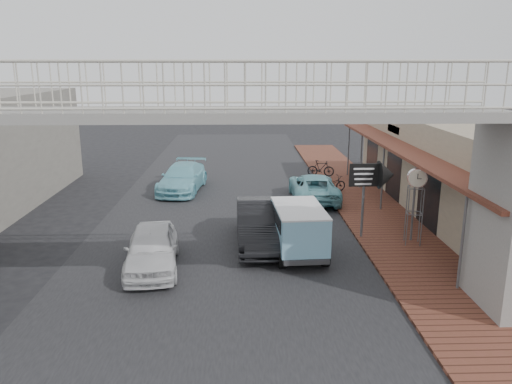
{
  "coord_description": "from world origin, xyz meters",
  "views": [
    {
      "loc": [
        0.77,
        -15.88,
        6.27
      ],
      "look_at": [
        1.31,
        1.55,
        1.8
      ],
      "focal_mm": 35.0,
      "sensor_mm": 36.0,
      "label": 1
    }
  ],
  "objects": [
    {
      "name": "road_strip",
      "position": [
        0.0,
        0.0,
        0.01
      ],
      "size": [
        10.0,
        60.0,
        0.01
      ],
      "primitive_type": "cube",
      "color": "black",
      "rests_on": "ground"
    },
    {
      "name": "angkot_far",
      "position": [
        -2.21,
        8.94,
        0.68
      ],
      "size": [
        2.45,
        4.88,
        1.36
      ],
      "primitive_type": "imported",
      "rotation": [
        0.0,
        0.0,
        -0.12
      ],
      "color": "#7ECBDB",
      "rests_on": "ground"
    },
    {
      "name": "footbridge",
      "position": [
        0.0,
        -4.0,
        3.18
      ],
      "size": [
        16.4,
        2.4,
        6.34
      ],
      "color": "gray",
      "rests_on": "ground"
    },
    {
      "name": "shophouse_row",
      "position": [
        10.97,
        4.0,
        2.01
      ],
      "size": [
        7.2,
        18.0,
        4.0
      ],
      "color": "gray",
      "rests_on": "ground"
    },
    {
      "name": "dark_sedan",
      "position": [
        1.45,
        0.98,
        0.78
      ],
      "size": [
        1.75,
        4.75,
        1.55
      ],
      "primitive_type": "imported",
      "rotation": [
        0.0,
        0.0,
        0.02
      ],
      "color": "black",
      "rests_on": "ground"
    },
    {
      "name": "angkot_van",
      "position": [
        2.67,
        0.02,
        1.09
      ],
      "size": [
        1.79,
        3.58,
        1.71
      ],
      "rotation": [
        0.0,
        0.0,
        0.06
      ],
      "color": "black",
      "rests_on": "ground"
    },
    {
      "name": "arrow_sign",
      "position": [
        5.9,
        1.44,
        2.39
      ],
      "size": [
        1.64,
        1.03,
        2.84
      ],
      "rotation": [
        0.0,
        0.0,
        0.01
      ],
      "color": "#59595B",
      "rests_on": "sidewalk"
    },
    {
      "name": "motorcycle_far",
      "position": [
        5.3,
        11.71,
        0.55
      ],
      "size": [
        1.56,
        0.72,
        0.91
      ],
      "primitive_type": "imported",
      "rotation": [
        0.0,
        0.0,
        1.37
      ],
      "color": "black",
      "rests_on": "sidewalk"
    },
    {
      "name": "white_hatchback",
      "position": [
        -2.05,
        -1.07,
        0.67
      ],
      "size": [
        2.0,
        4.1,
        1.35
      ],
      "primitive_type": "imported",
      "rotation": [
        0.0,
        0.0,
        0.1
      ],
      "color": "silver",
      "rests_on": "ground"
    },
    {
      "name": "motorcycle_near",
      "position": [
        5.3,
        8.13,
        0.5
      ],
      "size": [
        1.62,
        1.07,
        0.8
      ],
      "primitive_type": "imported",
      "rotation": [
        0.0,
        0.0,
        1.96
      ],
      "color": "black",
      "rests_on": "sidewalk"
    },
    {
      "name": "sidewalk",
      "position": [
        6.5,
        3.0,
        0.05
      ],
      "size": [
        3.0,
        40.0,
        0.1
      ],
      "primitive_type": "cube",
      "color": "brown",
      "rests_on": "ground"
    },
    {
      "name": "ground",
      "position": [
        0.0,
        0.0,
        0.0
      ],
      "size": [
        120.0,
        120.0,
        0.0
      ],
      "primitive_type": "plane",
      "color": "black",
      "rests_on": "ground"
    },
    {
      "name": "angkot_curb",
      "position": [
        4.2,
        6.93,
        0.63
      ],
      "size": [
        2.19,
        4.58,
        1.26
      ],
      "primitive_type": "imported",
      "rotation": [
        0.0,
        0.0,
        3.12
      ],
      "color": "#6FB7C1",
      "rests_on": "ground"
    },
    {
      "name": "street_clock",
      "position": [
        6.82,
        0.64,
        2.36
      ],
      "size": [
        0.7,
        0.61,
        2.72
      ],
      "rotation": [
        0.0,
        0.0,
        -0.2
      ],
      "color": "#59595B",
      "rests_on": "sidewalk"
    }
  ]
}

